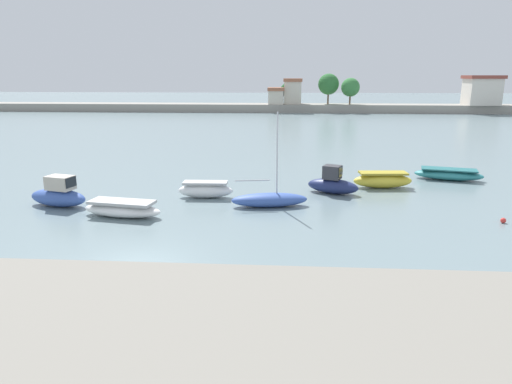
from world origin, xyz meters
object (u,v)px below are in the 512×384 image
(moored_boat_5, at_px, (333,184))
(moored_boat_6, at_px, (383,180))
(mooring_buoy_0, at_px, (503,220))
(moored_boat_3, at_px, (206,190))
(moored_boat_1, at_px, (59,195))
(moored_boat_4, at_px, (269,199))
(moored_boat_2, at_px, (122,209))
(moored_boat_7, at_px, (449,174))

(moored_boat_5, bearing_deg, moored_boat_6, 49.75)
(mooring_buoy_0, bearing_deg, moored_boat_3, 166.12)
(moored_boat_1, relative_size, moored_boat_3, 1.12)
(moored_boat_1, bearing_deg, moored_boat_4, 17.52)
(moored_boat_2, relative_size, moored_boat_4, 0.84)
(moored_boat_3, height_order, moored_boat_6, moored_boat_6)
(moored_boat_4, distance_m, mooring_buoy_0, 13.47)
(moored_boat_4, relative_size, mooring_buoy_0, 19.63)
(moored_boat_5, height_order, moored_boat_6, moored_boat_5)
(moored_boat_5, bearing_deg, moored_boat_1, -142.58)
(moored_boat_1, relative_size, mooring_buoy_0, 13.93)
(moored_boat_3, bearing_deg, moored_boat_4, -24.77)
(moored_boat_3, xyz_separation_m, moored_boat_4, (4.41, -1.91, -0.07))
(moored_boat_1, xyz_separation_m, moored_boat_5, (17.60, 4.43, -0.05))
(moored_boat_5, bearing_deg, mooring_buoy_0, -10.99)
(moored_boat_2, distance_m, moored_boat_3, 6.17)
(moored_boat_7, bearing_deg, mooring_buoy_0, -78.87)
(moored_boat_2, relative_size, moored_boat_6, 1.13)
(moored_boat_3, bearing_deg, moored_boat_5, 9.89)
(moored_boat_5, xyz_separation_m, mooring_buoy_0, (8.95, -6.10, -0.53))
(moored_boat_4, bearing_deg, moored_boat_3, 147.45)
(moored_boat_5, bearing_deg, moored_boat_4, -116.42)
(moored_boat_5, bearing_deg, moored_boat_2, -130.52)
(moored_boat_4, bearing_deg, moored_boat_7, 22.52)
(moored_boat_4, bearing_deg, mooring_buoy_0, -19.67)
(moored_boat_1, relative_size, moored_boat_4, 0.71)
(moored_boat_2, distance_m, moored_boat_6, 18.58)
(moored_boat_1, height_order, moored_boat_2, moored_boat_1)
(moored_boat_2, xyz_separation_m, moored_boat_7, (22.41, 11.23, -0.02))
(moored_boat_2, height_order, moored_boat_4, moored_boat_4)
(moored_boat_1, xyz_separation_m, moored_boat_6, (21.42, 6.34, -0.17))
(moored_boat_3, bearing_deg, moored_boat_2, -133.43)
(moored_boat_3, relative_size, moored_boat_4, 0.63)
(moored_boat_1, height_order, moored_boat_7, moored_boat_1)
(moored_boat_4, distance_m, moored_boat_6, 9.84)
(moored_boat_6, height_order, moored_boat_7, moored_boat_6)
(moored_boat_6, xyz_separation_m, moored_boat_7, (5.75, 3.01, -0.13))
(moored_boat_7, height_order, mooring_buoy_0, moored_boat_7)
(moored_boat_3, xyz_separation_m, mooring_buoy_0, (17.65, -4.36, -0.38))
(moored_boat_5, bearing_deg, moored_boat_7, 50.48)
(moored_boat_5, height_order, moored_boat_7, moored_boat_5)
(moored_boat_5, relative_size, moored_boat_6, 0.89)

